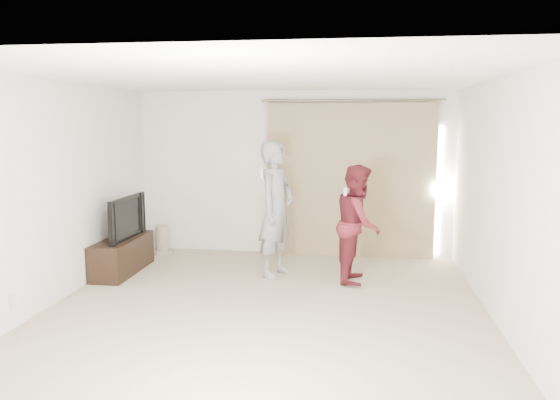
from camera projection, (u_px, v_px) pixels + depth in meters
The scene contains 10 objects.
floor at pixel (265, 311), 6.20m from camera, with size 5.50×5.50×0.00m, color tan.
wall_back at pixel (294, 173), 8.70m from camera, with size 5.00×0.04×2.60m, color silver.
wall_left at pixel (53, 193), 6.36m from camera, with size 0.04×5.50×2.60m.
ceiling at pixel (264, 77), 5.81m from camera, with size 5.00×5.50×0.01m, color white.
curtain at pixel (351, 181), 8.52m from camera, with size 2.80×0.11×2.46m.
tv_console at pixel (122, 255), 7.72m from camera, with size 0.44×1.27×0.49m, color black.
tv at pixel (121, 217), 7.64m from camera, with size 1.05×0.14×0.60m, color black.
scratching_post at pixel (162, 242), 8.82m from camera, with size 0.34×0.34×0.46m.
person_man at pixel (276, 209), 7.47m from camera, with size 0.65×0.79×1.87m.
person_woman at pixel (358, 224), 7.23m from camera, with size 0.66×0.82×1.57m.
Camera 1 is at (1.01, -5.86, 2.17)m, focal length 35.00 mm.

